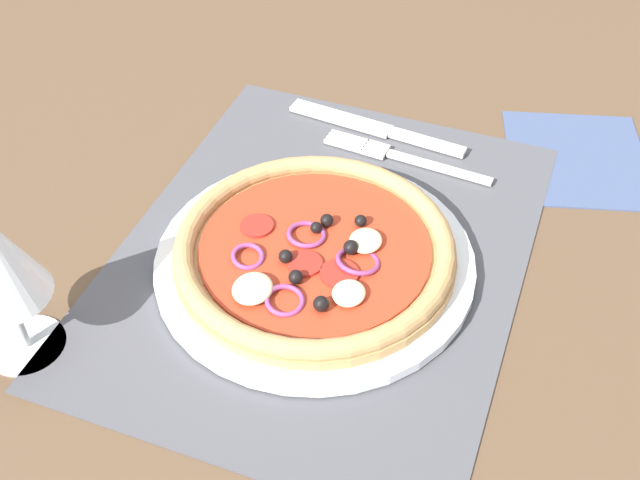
{
  "coord_description": "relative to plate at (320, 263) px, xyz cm",
  "views": [
    {
      "loc": [
        -49.64,
        -18.38,
        52.82
      ],
      "look_at": [
        -0.57,
        0.0,
        2.41
      ],
      "focal_mm": 45.95,
      "sensor_mm": 36.0,
      "label": 1
    }
  ],
  "objects": [
    {
      "name": "knife",
      "position": [
        21.42,
        1.8,
        -0.25
      ],
      "size": [
        3.65,
        20.06,
        0.62
      ],
      "rotation": [
        0.0,
        0.0,
        1.47
      ],
      "color": "silver",
      "rests_on": "placemat"
    },
    {
      "name": "napkin",
      "position": [
        24.37,
        -19.35,
        -0.73
      ],
      "size": [
        18.94,
        17.85,
        0.36
      ],
      "primitive_type": "cube",
      "rotation": [
        0.0,
        0.0,
        0.27
      ],
      "color": "#425175",
      "rests_on": "ground_plane"
    },
    {
      "name": "plate",
      "position": [
        0.0,
        0.0,
        0.0
      ],
      "size": [
        28.47,
        28.47,
        1.01
      ],
      "primitive_type": "cylinder",
      "color": "white",
      "rests_on": "placemat"
    },
    {
      "name": "pizza",
      "position": [
        -0.1,
        -0.0,
        1.59
      ],
      "size": [
        24.97,
        24.97,
        2.64
      ],
      "color": "tan",
      "rests_on": "plate"
    },
    {
      "name": "fork",
      "position": [
        17.65,
        -1.97,
        -0.29
      ],
      "size": [
        2.97,
        18.06,
        0.44
      ],
      "rotation": [
        0.0,
        0.0,
        1.49
      ],
      "color": "silver",
      "rests_on": "placemat"
    },
    {
      "name": "placemat",
      "position": [
        1.91,
        0.5,
        -0.71
      ],
      "size": [
        45.99,
        35.64,
        0.4
      ],
      "primitive_type": "cube",
      "color": "#4C4C51",
      "rests_on": "ground_plane"
    },
    {
      "name": "ground_plane",
      "position": [
        1.91,
        0.5,
        -2.11
      ],
      "size": [
        190.0,
        140.0,
        2.4
      ],
      "primitive_type": "cube",
      "color": "brown"
    }
  ]
}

